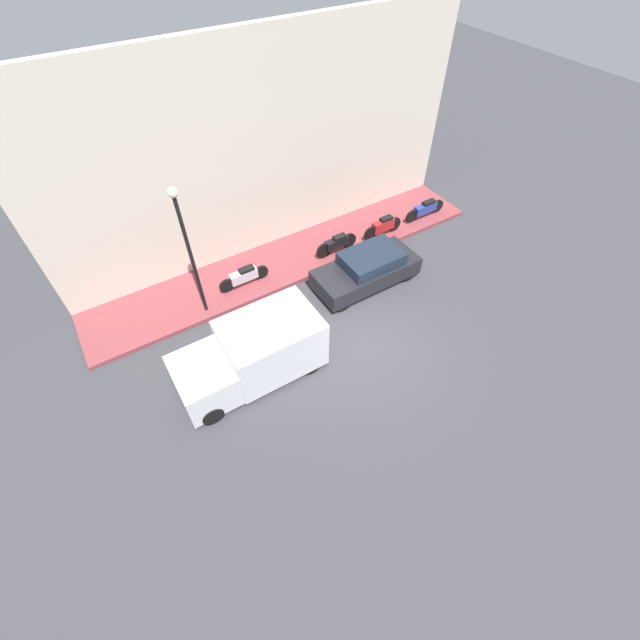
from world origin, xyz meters
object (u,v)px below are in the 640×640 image
(streetlamp, at_px, (187,242))
(motorcycle_blue, at_px, (425,209))
(delivery_van, at_px, (252,354))
(parked_car, at_px, (367,269))
(motorcycle_red, at_px, (383,226))
(scooter_silver, at_px, (244,276))
(motorcycle_black, at_px, (337,244))

(streetlamp, bearing_deg, motorcycle_blue, -88.87)
(delivery_van, bearing_deg, streetlamp, 5.07)
(streetlamp, bearing_deg, parked_car, -106.72)
(parked_car, xyz_separation_m, motorcycle_red, (1.85, -2.18, -0.04))
(delivery_van, height_order, scooter_silver, delivery_van)
(motorcycle_blue, xyz_separation_m, streetlamp, (-0.20, 10.31, 2.58))
(delivery_van, distance_m, motorcycle_black, 6.44)
(scooter_silver, height_order, streetlamp, streetlamp)
(delivery_van, bearing_deg, scooter_silver, -21.16)
(delivery_van, height_order, motorcycle_black, delivery_van)
(motorcycle_black, bearing_deg, delivery_van, 123.00)
(scooter_silver, bearing_deg, motorcycle_red, -92.79)
(scooter_silver, height_order, motorcycle_black, motorcycle_black)
(motorcycle_blue, relative_size, streetlamp, 0.43)
(delivery_van, relative_size, motorcycle_blue, 2.15)
(motorcycle_blue, relative_size, scooter_silver, 1.06)
(parked_car, bearing_deg, motorcycle_blue, -67.08)
(delivery_van, relative_size, motorcycle_red, 2.41)
(parked_car, bearing_deg, streetlamp, 73.28)
(scooter_silver, bearing_deg, motorcycle_blue, -91.51)
(parked_car, xyz_separation_m, motorcycle_black, (1.93, 0.07, -0.07))
(delivery_van, relative_size, streetlamp, 0.92)
(motorcycle_black, xyz_separation_m, streetlamp, (-0.21, 5.68, 2.56))
(motorcycle_blue, xyz_separation_m, motorcycle_black, (0.00, 4.63, 0.01))
(motorcycle_black, bearing_deg, parked_car, -177.99)
(parked_car, xyz_separation_m, motorcycle_blue, (1.93, -4.56, -0.08))
(motorcycle_red, bearing_deg, delivery_van, 114.13)
(parked_car, distance_m, motorcycle_blue, 4.95)
(parked_car, bearing_deg, motorcycle_red, -49.61)
(motorcycle_red, bearing_deg, streetlamp, 90.92)
(motorcycle_red, bearing_deg, motorcycle_black, 87.97)
(motorcycle_red, relative_size, motorcycle_blue, 0.89)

